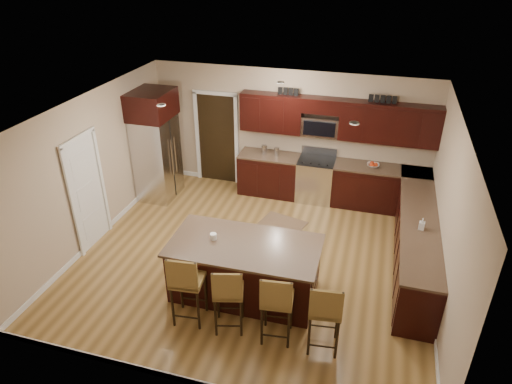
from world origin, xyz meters
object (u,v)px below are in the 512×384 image
(stool_right, at_px, (277,301))
(island, at_px, (245,270))
(stool_mid, at_px, (228,292))
(range, at_px, (316,179))
(refrigerator, at_px, (156,144))
(stool_extra, at_px, (325,310))
(stool_left, at_px, (186,282))

(stool_right, bearing_deg, island, 123.43)
(stool_mid, relative_size, stool_right, 0.97)
(range, distance_m, island, 3.38)
(refrigerator, xyz_separation_m, stool_extra, (4.11, -3.41, -0.49))
(island, bearing_deg, stool_extra, -32.77)
(stool_left, bearing_deg, island, 49.05)
(range, relative_size, stool_right, 0.97)
(stool_right, xyz_separation_m, stool_extra, (0.65, 0.00, 0.00))
(stool_extra, bearing_deg, stool_left, 173.41)
(stool_left, height_order, stool_extra, stool_left)
(island, distance_m, stool_extra, 1.63)
(refrigerator, bearing_deg, stool_extra, -39.67)
(refrigerator, bearing_deg, stool_right, -44.58)
(stool_mid, bearing_deg, stool_right, -15.23)
(island, relative_size, stool_right, 2.03)
(range, distance_m, stool_extra, 4.26)
(stool_mid, bearing_deg, stool_extra, -15.08)
(stool_left, relative_size, refrigerator, 0.51)
(range, relative_size, island, 0.48)
(stool_mid, distance_m, refrigerator, 4.41)
(stool_right, relative_size, refrigerator, 0.49)
(range, xyz_separation_m, refrigerator, (-3.30, -0.77, 0.73))
(refrigerator, height_order, stool_extra, refrigerator)
(stool_left, distance_m, stool_extra, 1.96)
(stool_right, xyz_separation_m, refrigerator, (-3.46, 3.41, 0.49))
(stool_right, bearing_deg, stool_mid, 173.02)
(stool_extra, bearing_deg, island, 141.47)
(range, relative_size, refrigerator, 0.47)
(stool_left, distance_m, refrigerator, 4.05)
(island, height_order, refrigerator, refrigerator)
(island, bearing_deg, range, 79.59)
(island, bearing_deg, stool_left, -126.08)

